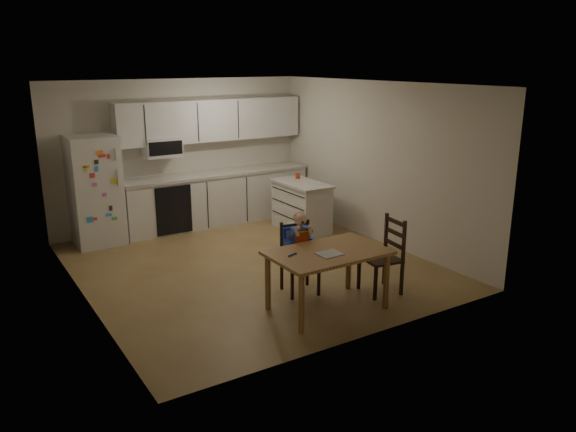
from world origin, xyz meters
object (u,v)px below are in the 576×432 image
at_px(kitchen_island, 301,206).
at_px(chair_side, 388,250).
at_px(dining_table, 328,259).
at_px(refrigerator, 95,191).
at_px(chair_booster, 299,244).
at_px(red_cup, 298,176).

bearing_deg(kitchen_island, chair_side, -101.03).
relative_size(dining_table, chair_side, 1.40).
bearing_deg(dining_table, refrigerator, 112.55).
xyz_separation_m(refrigerator, kitchen_island, (3.09, -1.11, -0.43)).
xyz_separation_m(refrigerator, chair_booster, (1.62, -3.27, -0.23)).
xyz_separation_m(red_cup, chair_side, (-0.65, -3.03, -0.34)).
bearing_deg(refrigerator, red_cup, -14.30).
relative_size(red_cup, chair_side, 0.10).
height_order(red_cup, dining_table, red_cup).
bearing_deg(chair_booster, chair_side, -21.22).
height_order(kitchen_island, dining_table, kitchen_island).
relative_size(chair_booster, chair_side, 1.09).
distance_m(kitchen_island, chair_booster, 2.62).
xyz_separation_m(kitchen_island, chair_booster, (-1.47, -2.16, 0.21)).
relative_size(kitchen_island, dining_table, 0.85).
xyz_separation_m(kitchen_island, red_cup, (0.11, 0.30, 0.46)).
bearing_deg(dining_table, red_cup, 62.57).
distance_m(red_cup, chair_booster, 2.93).
height_order(refrigerator, dining_table, refrigerator).
bearing_deg(red_cup, kitchen_island, -111.21).
xyz_separation_m(refrigerator, dining_table, (1.61, -3.88, -0.24)).
relative_size(red_cup, dining_table, 0.07).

